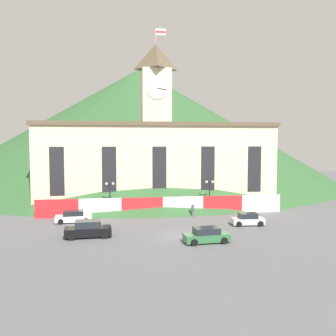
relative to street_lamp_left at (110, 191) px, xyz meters
name	(u,v)px	position (x,y,z in m)	size (l,w,h in m)	color
ground_plane	(178,237)	(7.30, -12.89, -3.38)	(160.00, 160.00, 0.00)	#565659
civic_building	(156,160)	(7.30, 7.67, 3.97)	(37.53, 9.85, 28.00)	beige
banner_fence	(163,206)	(7.30, -0.79, -2.12)	(34.46, 0.12, 2.53)	red
hillside_backdrop	(139,125)	(7.30, 47.24, 11.15)	(100.09, 100.09, 29.07)	#2D562D
street_lamp_left	(110,191)	(0.00, 0.00, 0.00)	(1.26, 0.36, 4.60)	black
street_lamp_far_right	(210,189)	(14.18, 0.00, 0.02)	(1.26, 0.36, 4.64)	black
car_black_suv	(88,229)	(-2.24, -11.66, -2.55)	(5.01, 2.60, 1.80)	black
car_silver_hatch	(248,220)	(16.77, -8.59, -2.69)	(4.00, 2.22, 1.50)	#B7B7BC
car_white_taxi	(73,217)	(-4.56, -3.84, -2.69)	(4.62, 2.40, 1.50)	white
car_green_wagon	(207,236)	(9.79, -15.62, -2.67)	(4.72, 2.40, 1.55)	#2D663D
pedestrian	(193,209)	(11.23, -2.30, -2.39)	(0.55, 0.55, 1.82)	#4C4C4C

